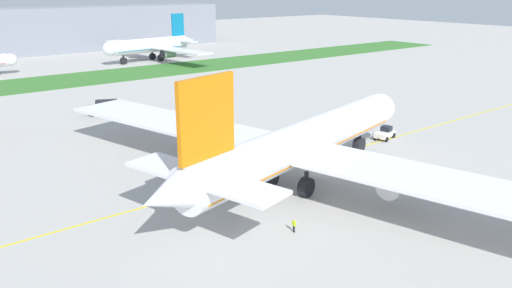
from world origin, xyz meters
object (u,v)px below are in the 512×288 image
at_px(service_truck_baggage_loader, 104,107).
at_px(ground_crew_marshaller_front, 294,224).
at_px(airliner_foreground, 300,144).
at_px(parked_airliner_far_right, 152,46).
at_px(ground_crew_wingwalker_port, 476,190).
at_px(pushback_tug, 385,133).
at_px(service_truck_fuel_bowser, 199,102).

bearing_deg(service_truck_baggage_loader, ground_crew_marshaller_front, -93.58).
bearing_deg(airliner_foreground, parked_airliner_far_right, 72.23).
bearing_deg(service_truck_baggage_loader, airliner_foreground, -83.82).
xyz_separation_m(ground_crew_wingwalker_port, ground_crew_marshaller_front, (-25.45, 7.19, -0.07)).
bearing_deg(parked_airliner_far_right, ground_crew_marshaller_front, -110.39).
xyz_separation_m(pushback_tug, service_truck_baggage_loader, (-33.45, 48.16, 0.67)).
bearing_deg(parked_airliner_far_right, ground_crew_wingwalker_port, -99.70).
relative_size(pushback_tug, parked_airliner_far_right, 0.11).
bearing_deg(pushback_tug, ground_crew_marshaller_front, -155.36).
bearing_deg(ground_crew_wingwalker_port, airliner_foreground, 131.58).
distance_m(airliner_foreground, ground_crew_marshaller_front, 15.16).
relative_size(ground_crew_wingwalker_port, ground_crew_marshaller_front, 1.07).
height_order(ground_crew_marshaller_front, service_truck_baggage_loader, service_truck_baggage_loader).
relative_size(ground_crew_marshaller_front, parked_airliner_far_right, 0.03).
relative_size(pushback_tug, service_truck_baggage_loader, 1.00).
distance_m(airliner_foreground, service_truck_baggage_loader, 55.73).
bearing_deg(pushback_tug, service_truck_baggage_loader, 124.78).
distance_m(pushback_tug, parked_airliner_far_right, 116.37).
xyz_separation_m(ground_crew_wingwalker_port, service_truck_fuel_bowser, (-2.60, 64.64, 0.49)).
relative_size(ground_crew_wingwalker_port, service_truck_fuel_bowser, 0.28).
xyz_separation_m(ground_crew_wingwalker_port, service_truck_baggage_loader, (-21.36, 72.58, 0.62)).
distance_m(pushback_tug, service_truck_baggage_loader, 58.65).
bearing_deg(service_truck_baggage_loader, pushback_tug, -55.22).
distance_m(airliner_foreground, service_truck_fuel_bowser, 49.20).
xyz_separation_m(pushback_tug, ground_crew_marshaller_front, (-37.54, -17.22, -0.03)).
bearing_deg(ground_crew_wingwalker_port, ground_crew_marshaller_front, 164.22).
height_order(airliner_foreground, parked_airliner_far_right, airliner_foreground).
bearing_deg(ground_crew_marshaller_front, parked_airliner_far_right, 69.61).
xyz_separation_m(airliner_foreground, ground_crew_marshaller_front, (-10.07, -10.15, -5.05)).
height_order(ground_crew_wingwalker_port, service_truck_fuel_bowser, service_truck_fuel_bowser).
height_order(airliner_foreground, service_truck_fuel_bowser, airliner_foreground).
bearing_deg(ground_crew_wingwalker_port, parked_airliner_far_right, 80.30).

